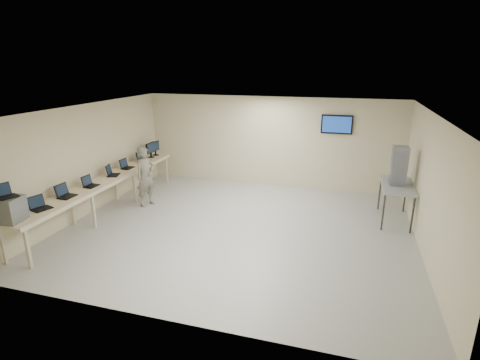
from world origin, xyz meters
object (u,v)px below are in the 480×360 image
(workbench, at_px, (104,182))
(equipment_box, at_px, (10,209))
(soldier, at_px, (146,177))

(workbench, distance_m, equipment_box, 2.77)
(workbench, relative_size, equipment_box, 12.52)
(workbench, height_order, equipment_box, equipment_box)
(workbench, bearing_deg, soldier, 45.95)
(workbench, xyz_separation_m, equipment_box, (-0.06, -2.75, 0.31))
(workbench, height_order, soldier, soldier)
(workbench, distance_m, soldier, 1.07)
(equipment_box, height_order, soldier, soldier)
(equipment_box, relative_size, soldier, 0.29)
(workbench, relative_size, soldier, 3.65)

